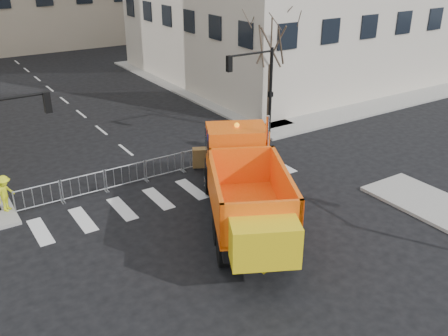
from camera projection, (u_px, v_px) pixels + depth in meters
ground at (245, 246)px, 19.64m from camera, size 120.00×120.00×0.00m
sidewalk_back at (152, 170)px, 26.12m from camera, size 64.00×5.00×0.15m
traffic_light_right at (271, 93)px, 30.03m from camera, size 0.18×0.18×5.40m
crowd_barriers at (145, 171)px, 24.87m from camera, size 12.60×0.60×1.10m
street_tree at (270, 71)px, 30.71m from camera, size 3.00×3.00×7.50m
plow_truck at (245, 185)px, 20.29m from camera, size 7.56×11.25×4.31m
cop_a at (237, 147)px, 26.79m from camera, size 0.77×0.66×1.79m
cop_b at (214, 161)px, 25.23m from camera, size 0.92×0.76×1.72m
cop_c at (242, 153)px, 26.34m from camera, size 0.97×0.90×1.60m
worker at (5, 193)px, 21.66m from camera, size 1.20×1.18×1.66m
newspaper_box at (221, 138)px, 28.70m from camera, size 0.48×0.44×1.10m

